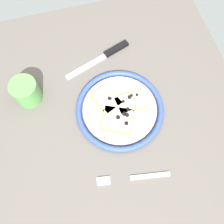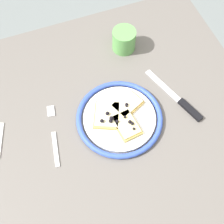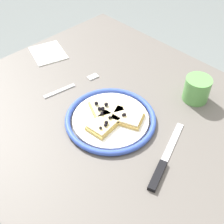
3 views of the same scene
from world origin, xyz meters
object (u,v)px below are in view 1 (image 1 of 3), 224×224
knife (108,54)px  cup (26,92)px  pizza_slice_far (118,120)px  plate (120,109)px  dining_table (113,134)px  fork (133,178)px  pizza_slice_near (130,102)px  pizza_slice_side (108,99)px

knife → cup: bearing=108.1°
pizza_slice_far → plate: bearing=-24.8°
dining_table → fork: size_ratio=4.74×
dining_table → cup: cup is taller
plate → pizza_slice_far: pizza_slice_far is taller
fork → cup: bearing=36.6°
pizza_slice_far → fork: size_ratio=0.58×
knife → fork: 0.41m
pizza_slice_near → cup: (0.11, 0.29, 0.02)m
pizza_slice_near → fork: bearing=165.3°
pizza_slice_near → knife: 0.20m
cup → fork: bearing=-143.4°
knife → plate: bearing=174.8°
pizza_slice_side → knife: pizza_slice_side is taller
plate → fork: size_ratio=1.32×
cup → pizza_slice_side: bearing=-109.0°
fork → cup: 0.40m
dining_table → pizza_slice_near: 0.16m
pizza_slice_far → knife: bearing=-8.3°
pizza_slice_near → pizza_slice_far: (-0.04, 0.05, 0.00)m
fork → knife: bearing=-5.6°
dining_table → cup: 0.31m
plate → cup: bearing=65.8°
plate → pizza_slice_far: size_ratio=2.28×
fork → pizza_slice_far: bearing=-1.6°
plate → fork: plate is taller
plate → pizza_slice_side: bearing=37.5°
pizza_slice_near → cup: cup is taller
plate → pizza_slice_near: pizza_slice_near is taller
knife → cup: cup is taller
pizza_slice_side → plate: bearing=-142.5°
cup → pizza_slice_near: bearing=-110.1°
dining_table → pizza_slice_far: size_ratio=8.17×
fork → dining_table: bearing=3.3°
dining_table → pizza_slice_near: size_ratio=9.68×
pizza_slice_side → cup: 0.24m
dining_table → knife: bearing=-11.7°
cup → pizza_slice_far: bearing=-122.0°
pizza_slice_side → dining_table: bearing=177.8°
dining_table → pizza_slice_far: 0.14m
pizza_slice_side → pizza_slice_far: bearing=-170.6°
knife → pizza_slice_far: bearing=171.7°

